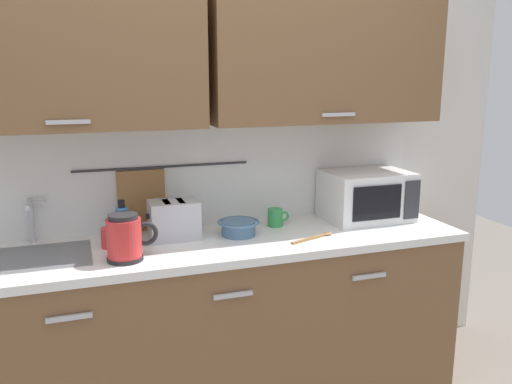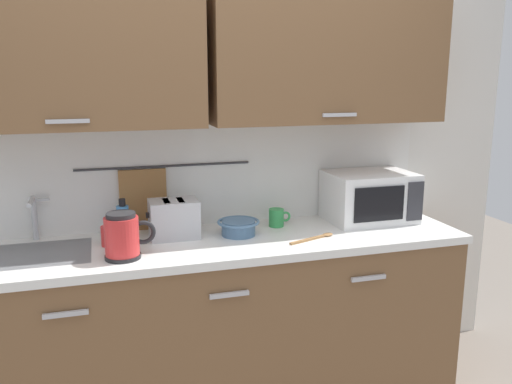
{
  "view_description": "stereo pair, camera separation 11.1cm",
  "coord_description": "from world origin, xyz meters",
  "px_view_note": "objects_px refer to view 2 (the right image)",
  "views": [
    {
      "loc": [
        -0.62,
        -2.13,
        1.7
      ],
      "look_at": [
        0.23,
        0.33,
        1.12
      ],
      "focal_mm": 37.44,
      "sensor_mm": 36.0,
      "label": 1
    },
    {
      "loc": [
        -0.52,
        -2.16,
        1.7
      ],
      "look_at": [
        0.23,
        0.33,
        1.12
      ],
      "focal_mm": 37.44,
      "sensor_mm": 36.0,
      "label": 2
    }
  ],
  "objects_px": {
    "mug_near_sink": "(110,236)",
    "mug_by_kettle": "(277,218)",
    "microwave": "(369,196)",
    "wooden_spoon": "(317,237)",
    "mixing_bowl": "(238,227)",
    "toaster": "(174,219)",
    "electric_kettle": "(123,236)",
    "dish_soap_bottle": "(123,220)"
  },
  "relations": [
    {
      "from": "mug_near_sink",
      "to": "toaster",
      "type": "xyz_separation_m",
      "value": [
        0.31,
        0.04,
        0.05
      ]
    },
    {
      "from": "microwave",
      "to": "electric_kettle",
      "type": "xyz_separation_m",
      "value": [
        -1.34,
        -0.26,
        -0.03
      ]
    },
    {
      "from": "microwave",
      "to": "electric_kettle",
      "type": "distance_m",
      "value": 1.37
    },
    {
      "from": "mixing_bowl",
      "to": "dish_soap_bottle",
      "type": "bearing_deg",
      "value": 166.62
    },
    {
      "from": "microwave",
      "to": "mug_near_sink",
      "type": "distance_m",
      "value": 1.4
    },
    {
      "from": "dish_soap_bottle",
      "to": "toaster",
      "type": "height_order",
      "value": "dish_soap_bottle"
    },
    {
      "from": "mixing_bowl",
      "to": "toaster",
      "type": "height_order",
      "value": "toaster"
    },
    {
      "from": "mug_near_sink",
      "to": "mug_by_kettle",
      "type": "distance_m",
      "value": 0.87
    },
    {
      "from": "wooden_spoon",
      "to": "mug_near_sink",
      "type": "bearing_deg",
      "value": 169.6
    },
    {
      "from": "toaster",
      "to": "wooden_spoon",
      "type": "bearing_deg",
      "value": -18.28
    },
    {
      "from": "mug_near_sink",
      "to": "dish_soap_bottle",
      "type": "bearing_deg",
      "value": 60.6
    },
    {
      "from": "mug_near_sink",
      "to": "wooden_spoon",
      "type": "bearing_deg",
      "value": -10.4
    },
    {
      "from": "dish_soap_bottle",
      "to": "mug_by_kettle",
      "type": "distance_m",
      "value": 0.8
    },
    {
      "from": "microwave",
      "to": "dish_soap_bottle",
      "type": "bearing_deg",
      "value": 177.18
    },
    {
      "from": "electric_kettle",
      "to": "mug_near_sink",
      "type": "xyz_separation_m",
      "value": [
        -0.05,
        0.2,
        -0.05
      ]
    },
    {
      "from": "electric_kettle",
      "to": "mug_near_sink",
      "type": "relative_size",
      "value": 1.89
    },
    {
      "from": "wooden_spoon",
      "to": "electric_kettle",
      "type": "bearing_deg",
      "value": -178.58
    },
    {
      "from": "mug_by_kettle",
      "to": "toaster",
      "type": "bearing_deg",
      "value": -175.76
    },
    {
      "from": "microwave",
      "to": "wooden_spoon",
      "type": "height_order",
      "value": "microwave"
    },
    {
      "from": "electric_kettle",
      "to": "mug_by_kettle",
      "type": "height_order",
      "value": "electric_kettle"
    },
    {
      "from": "microwave",
      "to": "dish_soap_bottle",
      "type": "height_order",
      "value": "microwave"
    },
    {
      "from": "electric_kettle",
      "to": "mixing_bowl",
      "type": "xyz_separation_m",
      "value": [
        0.57,
        0.19,
        -0.06
      ]
    },
    {
      "from": "dish_soap_bottle",
      "to": "mug_by_kettle",
      "type": "relative_size",
      "value": 1.63
    },
    {
      "from": "electric_kettle",
      "to": "mug_near_sink",
      "type": "height_order",
      "value": "electric_kettle"
    },
    {
      "from": "microwave",
      "to": "mixing_bowl",
      "type": "bearing_deg",
      "value": -174.99
    },
    {
      "from": "wooden_spoon",
      "to": "microwave",
      "type": "bearing_deg",
      "value": 29.77
    },
    {
      "from": "microwave",
      "to": "dish_soap_bottle",
      "type": "xyz_separation_m",
      "value": [
        -1.33,
        0.07,
        -0.05
      ]
    },
    {
      "from": "microwave",
      "to": "mixing_bowl",
      "type": "xyz_separation_m",
      "value": [
        -0.77,
        -0.07,
        -0.09
      ]
    },
    {
      "from": "microwave",
      "to": "wooden_spoon",
      "type": "bearing_deg",
      "value": -150.23
    },
    {
      "from": "mug_by_kettle",
      "to": "wooden_spoon",
      "type": "xyz_separation_m",
      "value": [
        0.12,
        -0.26,
        -0.04
      ]
    },
    {
      "from": "toaster",
      "to": "mixing_bowl",
      "type": "bearing_deg",
      "value": -10.07
    },
    {
      "from": "microwave",
      "to": "mug_by_kettle",
      "type": "distance_m",
      "value": 0.54
    },
    {
      "from": "mixing_bowl",
      "to": "mug_by_kettle",
      "type": "height_order",
      "value": "mug_by_kettle"
    },
    {
      "from": "wooden_spoon",
      "to": "toaster",
      "type": "bearing_deg",
      "value": 161.72
    },
    {
      "from": "mixing_bowl",
      "to": "toaster",
      "type": "distance_m",
      "value": 0.32
    },
    {
      "from": "dish_soap_bottle",
      "to": "mug_near_sink",
      "type": "bearing_deg",
      "value": -119.4
    },
    {
      "from": "mug_near_sink",
      "to": "microwave",
      "type": "bearing_deg",
      "value": 2.2
    },
    {
      "from": "mug_near_sink",
      "to": "mug_by_kettle",
      "type": "bearing_deg",
      "value": 5.51
    },
    {
      "from": "electric_kettle",
      "to": "mixing_bowl",
      "type": "bearing_deg",
      "value": 18.29
    },
    {
      "from": "electric_kettle",
      "to": "dish_soap_bottle",
      "type": "xyz_separation_m",
      "value": [
        0.02,
        0.32,
        -0.01
      ]
    },
    {
      "from": "mug_by_kettle",
      "to": "mug_near_sink",
      "type": "bearing_deg",
      "value": -174.49
    },
    {
      "from": "mug_near_sink",
      "to": "mug_by_kettle",
      "type": "xyz_separation_m",
      "value": [
        0.86,
        0.08,
        0.0
      ]
    }
  ]
}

